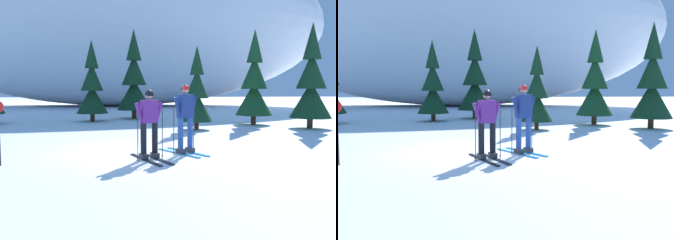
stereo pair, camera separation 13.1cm
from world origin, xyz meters
TOP-DOWN VIEW (x-y plane):
  - ground_plane at (0.00, 0.00)m, footprint 120.00×120.00m
  - skier_navy_jacket at (1.57, -0.28)m, footprint 1.30×1.67m
  - skier_purple_jacket at (0.58, -0.97)m, footprint 1.06×1.73m
  - pine_tree_left at (-2.12, 9.49)m, footprint 1.66×1.66m
  - pine_tree_center_left at (0.07, 11.03)m, footprint 1.98×1.98m
  - pine_tree_center_right at (2.80, 5.32)m, footprint 1.38×1.38m
  - pine_tree_right at (5.90, 7.20)m, footprint 1.77×1.77m
  - pine_tree_far_right at (7.85, 5.36)m, footprint 1.78×1.78m
  - snow_ridge_background at (-1.73, 26.13)m, footprint 41.06×17.35m

SIDE VIEW (x-z plane):
  - ground_plane at x=0.00m, z-range 0.00..0.00m
  - skier_purple_jacket at x=0.58m, z-range 0.03..1.77m
  - skier_navy_jacket at x=1.57m, z-range 0.05..1.92m
  - pine_tree_center_right at x=2.80m, z-range -0.29..3.28m
  - pine_tree_left at x=-2.12m, z-range -0.35..3.95m
  - pine_tree_right at x=5.90m, z-range -0.37..4.21m
  - pine_tree_far_right at x=7.85m, z-range -0.38..4.24m
  - pine_tree_center_left at x=0.07m, z-range -0.42..4.71m
  - snow_ridge_background at x=-1.73m, z-range 0.00..15.91m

